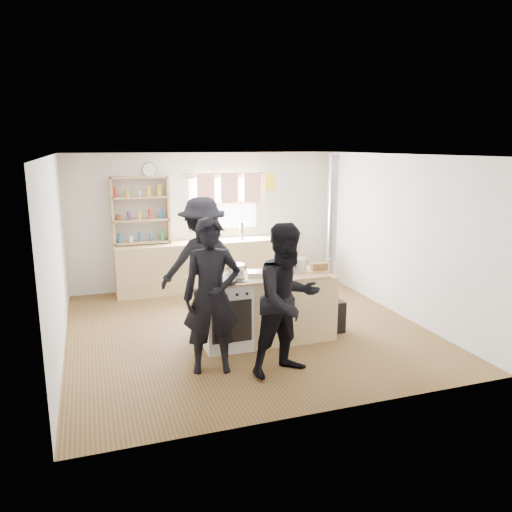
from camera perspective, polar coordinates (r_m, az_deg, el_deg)
name	(u,v)px	position (r m, az deg, el deg)	size (l,w,h in m)	color
ground	(246,328)	(7.41, -1.19, -8.28)	(5.00, 5.00, 0.01)	brown
back_counter	(210,265)	(9.33, -5.32, -1.01)	(3.40, 0.55, 0.90)	tan
shelving_unit	(140,210)	(9.06, -13.07, 5.15)	(1.00, 0.28, 1.20)	tan
thermos	(242,231)	(9.37, -1.59, 2.83)	(0.10, 0.10, 0.29)	silver
cooking_island	(268,308)	(6.80, 1.36, -5.99)	(1.97, 0.64, 0.93)	white
skillet_greens	(224,281)	(6.30, -3.68, -2.87)	(0.41, 0.41, 0.05)	black
roast_tray	(261,273)	(6.62, 0.58, -2.00)	(0.41, 0.33, 0.07)	silver
stockpot_stove	(236,270)	(6.63, -2.30, -1.60)	(0.22, 0.22, 0.18)	silver
stockpot_counter	(296,265)	(6.84, 4.61, -1.03)	(0.30, 0.30, 0.22)	#B8B8BA
bread_board	(319,268)	(6.91, 7.23, -1.36)	(0.29, 0.22, 0.12)	tan
flue_heater	(331,287)	(7.20, 8.52, -3.47)	(0.35, 0.35, 2.50)	black
person_near_left	(212,296)	(5.81, -5.09, -4.63)	(0.67, 0.44, 1.84)	black
person_near_right	(288,300)	(5.75, 3.65, -5.04)	(0.87, 0.68, 1.79)	black
person_far	(203,262)	(7.35, -6.11, -0.69)	(1.23, 0.71, 1.91)	black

